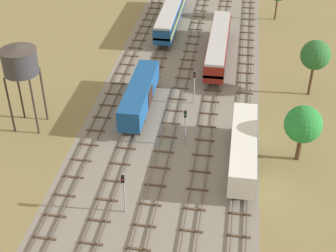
{
  "coord_description": "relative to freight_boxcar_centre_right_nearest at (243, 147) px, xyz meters",
  "views": [
    {
      "loc": [
        7.4,
        -7.78,
        35.15
      ],
      "look_at": [
        0.0,
        40.78,
        1.5
      ],
      "focal_mm": 52.63,
      "sensor_mm": 36.0,
      "label": 1
    }
  ],
  "objects": [
    {
      "name": "signal_post_near",
      "position": [
        -11.36,
        -9.45,
        0.74
      ],
      "size": [
        0.28,
        0.47,
        4.99
      ],
      "color": "gray",
      "rests_on": "ground"
    },
    {
      "name": "track_far_left",
      "position": [
        -18.18,
        20.46,
        -2.31
      ],
      "size": [
        2.4,
        126.0,
        0.29
      ],
      "color": "#47382D",
      "rests_on": "ground"
    },
    {
      "name": "freight_boxcar_centre_right_nearest",
      "position": [
        0.0,
        0.0,
        0.0
      ],
      "size": [
        2.87,
        14.0,
        3.6
      ],
      "color": "white",
      "rests_on": "ground"
    },
    {
      "name": "signal_post_mid",
      "position": [
        -6.82,
        12.3,
        0.73
      ],
      "size": [
        0.28,
        0.47,
        4.97
      ],
      "color": "gray",
      "rests_on": "ground"
    },
    {
      "name": "track_centre",
      "position": [
        -4.55,
        20.46,
        -2.31
      ],
      "size": [
        2.4,
        126.0,
        0.29
      ],
      "color": "#47382D",
      "rests_on": "ground"
    },
    {
      "name": "freight_boxcar_left_near",
      "position": [
        -13.63,
        9.52,
        0.0
      ],
      "size": [
        2.87,
        14.0,
        3.6
      ],
      "color": "#194C8C",
      "rests_on": "ground"
    },
    {
      "name": "diesel_railcar_centre_mid",
      "position": [
        -4.55,
        26.01,
        0.15
      ],
      "size": [
        2.96,
        20.5,
        3.8
      ],
      "color": "maroon",
      "rests_on": "ground"
    },
    {
      "name": "ground_plane",
      "position": [
        -9.09,
        19.46,
        -2.45
      ],
      "size": [
        480.0,
        480.0,
        0.0
      ],
      "primitive_type": "plane",
      "color": "olive"
    },
    {
      "name": "ballast_bed",
      "position": [
        -9.09,
        19.46,
        -2.45
      ],
      "size": [
        22.17,
        176.0,
        0.01
      ],
      "primitive_type": "cube",
      "color": "gray",
      "rests_on": "ground"
    },
    {
      "name": "signal_post_nearest",
      "position": [
        -6.82,
        2.61,
        0.79
      ],
      "size": [
        0.28,
        0.47,
        5.07
      ],
      "color": "gray",
      "rests_on": "ground"
    },
    {
      "name": "passenger_coach_left_midfar",
      "position": [
        -13.63,
        38.23,
        0.16
      ],
      "size": [
        2.96,
        22.0,
        3.8
      ],
      "color": "#194C8C",
      "rests_on": "ground"
    },
    {
      "name": "track_left",
      "position": [
        -13.63,
        20.46,
        -2.31
      ],
      "size": [
        2.4,
        126.0,
        0.29
      ],
      "color": "#47382D",
      "rests_on": "ground"
    },
    {
      "name": "water_tower",
      "position": [
        -26.56,
        4.03,
        6.62
      ],
      "size": [
        4.34,
        4.34,
        10.95
      ],
      "color": "#2D2826",
      "rests_on": "ground"
    },
    {
      "name": "lineside_tree_2",
      "position": [
        8.77,
        17.15,
        3.55
      ],
      "size": [
        4.0,
        4.0,
        8.04
      ],
      "color": "#4C331E",
      "rests_on": "ground"
    },
    {
      "name": "lineside_tree_3",
      "position": [
        6.27,
        2.0,
        2.33
      ],
      "size": [
        4.2,
        4.2,
        6.92
      ],
      "color": "#4C331E",
      "rests_on": "ground"
    },
    {
      "name": "track_centre_right",
      "position": [
        -0.01,
        20.46,
        -2.31
      ],
      "size": [
        2.4,
        126.0,
        0.29
      ],
      "color": "#47382D",
      "rests_on": "ground"
    },
    {
      "name": "track_centre_left",
      "position": [
        -9.09,
        20.46,
        -2.31
      ],
      "size": [
        2.4,
        126.0,
        0.29
      ],
      "color": "#47382D",
      "rests_on": "ground"
    }
  ]
}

